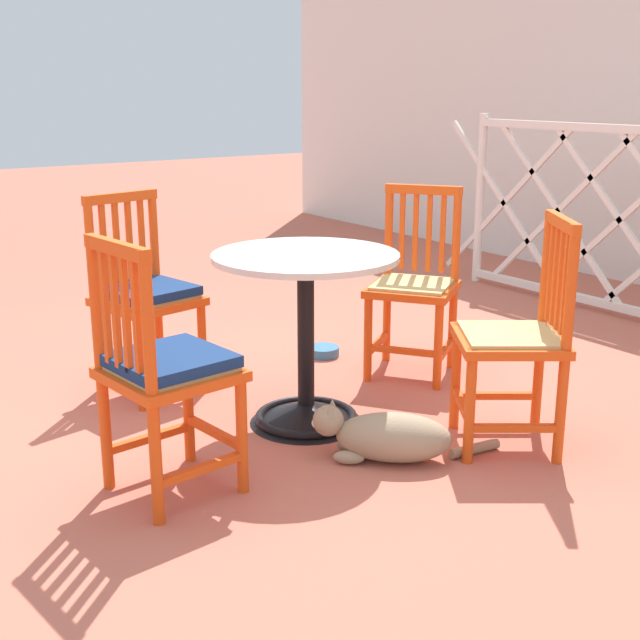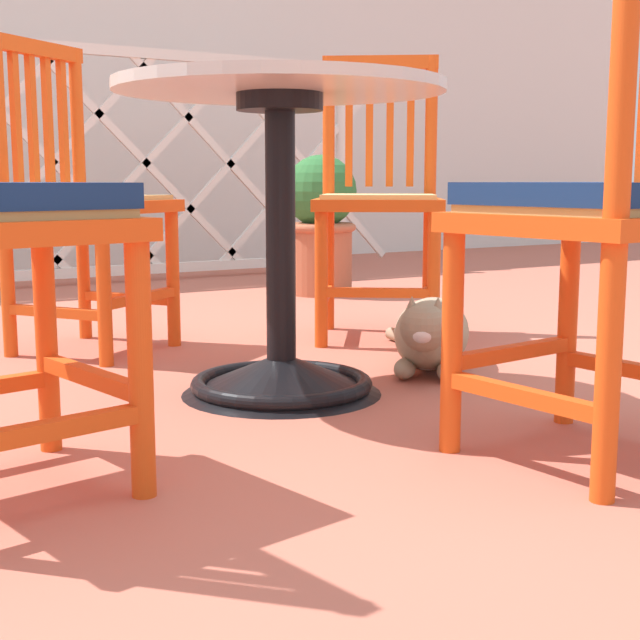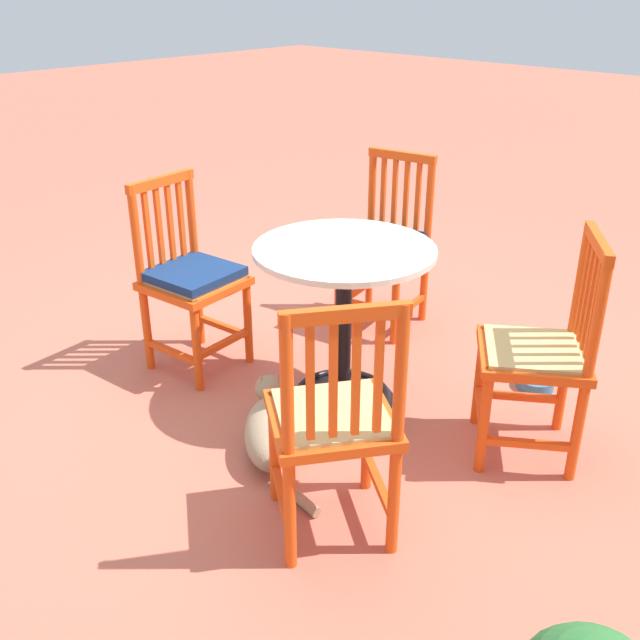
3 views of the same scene
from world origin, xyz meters
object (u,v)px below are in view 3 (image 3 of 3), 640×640
(orange_chair_facing_out, at_px, (334,424))
(orange_chair_by_planter, at_px, (385,245))
(tabby_cat, at_px, (270,427))
(orange_chair_at_corner, at_px, (191,279))
(cafe_table, at_px, (343,343))
(pet_water_bowl, at_px, (535,382))
(orange_chair_tucked_in, at_px, (540,355))

(orange_chair_facing_out, distance_m, orange_chair_by_planter, 1.68)
(tabby_cat, bearing_deg, orange_chair_at_corner, -106.77)
(cafe_table, bearing_deg, pet_water_bowl, 140.03)
(orange_chair_tucked_in, xyz_separation_m, orange_chair_at_corner, (0.47, -1.54, 0.01))
(pet_water_bowl, bearing_deg, orange_chair_at_corner, -54.79)
(orange_chair_facing_out, distance_m, tabby_cat, 0.63)
(orange_chair_at_corner, relative_size, tabby_cat, 1.39)
(pet_water_bowl, bearing_deg, orange_chair_facing_out, -1.86)
(orange_chair_facing_out, height_order, pet_water_bowl, orange_chair_facing_out)
(orange_chair_facing_out, height_order, orange_chair_at_corner, same)
(orange_chair_by_planter, height_order, tabby_cat, orange_chair_by_planter)
(orange_chair_by_planter, height_order, pet_water_bowl, orange_chair_by_planter)
(cafe_table, height_order, orange_chair_at_corner, orange_chair_at_corner)
(cafe_table, xyz_separation_m, orange_chair_by_planter, (-0.75, -0.38, 0.16))
(cafe_table, xyz_separation_m, tabby_cat, (0.47, 0.03, -0.19))
(orange_chair_by_planter, relative_size, pet_water_bowl, 5.36)
(orange_chair_tucked_in, distance_m, orange_chair_at_corner, 1.61)
(orange_chair_facing_out, distance_m, orange_chair_tucked_in, 0.92)
(cafe_table, bearing_deg, orange_chair_by_planter, -153.39)
(orange_chair_by_planter, distance_m, tabby_cat, 1.34)
(orange_chair_tucked_in, bearing_deg, orange_chair_by_planter, -113.83)
(cafe_table, bearing_deg, orange_chair_at_corner, -72.08)
(cafe_table, distance_m, orange_chair_tucked_in, 0.84)
(tabby_cat, bearing_deg, orange_chair_tucked_in, 132.86)
(orange_chair_facing_out, height_order, orange_chair_by_planter, same)
(orange_chair_at_corner, height_order, pet_water_bowl, orange_chair_at_corner)
(tabby_cat, height_order, pet_water_bowl, tabby_cat)
(cafe_table, relative_size, tabby_cat, 1.16)
(cafe_table, relative_size, pet_water_bowl, 4.47)
(orange_chair_by_planter, distance_m, pet_water_bowl, 1.05)
(orange_chair_at_corner, xyz_separation_m, pet_water_bowl, (-0.94, 1.33, -0.42))
(orange_chair_tucked_in, height_order, orange_chair_by_planter, same)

